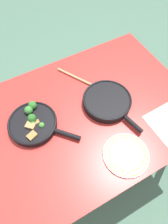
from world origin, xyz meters
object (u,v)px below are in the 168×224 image
(skillet_broccoli, at_px, (33,123))
(skillet_eggs, at_px, (108,102))
(dinner_plate_stack, at_px, (126,154))
(wooden_spoon, at_px, (92,85))

(skillet_broccoli, height_order, skillet_eggs, skillet_broccoli)
(dinner_plate_stack, bearing_deg, skillet_eggs, 74.90)
(dinner_plate_stack, bearing_deg, wooden_spoon, 81.33)
(skillet_broccoli, relative_size, skillet_eggs, 0.87)
(skillet_eggs, bearing_deg, dinner_plate_stack, -27.22)
(skillet_broccoli, bearing_deg, wooden_spoon, 59.45)
(wooden_spoon, height_order, dinner_plate_stack, dinner_plate_stack)
(skillet_broccoli, distance_m, dinner_plate_stack, 0.50)
(skillet_broccoli, xyz_separation_m, skillet_eggs, (0.41, -0.07, -0.00))
(skillet_eggs, xyz_separation_m, wooden_spoon, (-0.01, 0.16, -0.02))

